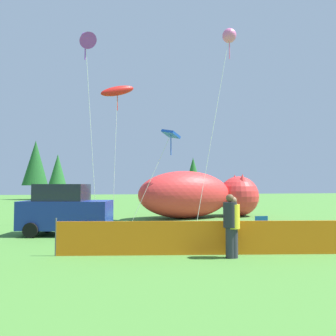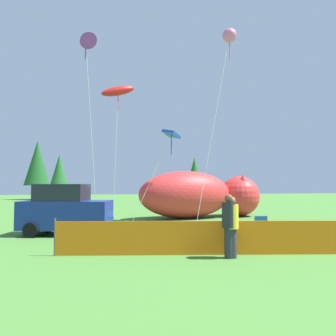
{
  "view_description": "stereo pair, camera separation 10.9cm",
  "coord_description": "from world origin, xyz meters",
  "px_view_note": "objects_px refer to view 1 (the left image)",
  "views": [
    {
      "loc": [
        -2.88,
        -13.06,
        2.21
      ],
      "look_at": [
        0.02,
        3.07,
        3.03
      ],
      "focal_mm": 35.0,
      "sensor_mm": 36.0,
      "label": 1
    },
    {
      "loc": [
        -2.77,
        -13.07,
        2.21
      ],
      "look_at": [
        0.02,
        3.07,
        3.03
      ],
      "focal_mm": 35.0,
      "sensor_mm": 36.0,
      "label": 2
    }
  ],
  "objects_px": {
    "inflatable_cat": "(198,196)",
    "kite_blue_box": "(170,135)",
    "folding_chair": "(260,226)",
    "kite_red_lizard": "(117,91)",
    "spectator_in_red_shirt": "(230,223)",
    "kite_pink_octopus": "(229,37)",
    "kite_purple_delta": "(85,37)",
    "parked_car": "(66,210)",
    "spectator_in_green_shirt": "(233,224)"
  },
  "relations": [
    {
      "from": "kite_blue_box",
      "to": "kite_pink_octopus",
      "type": "bearing_deg",
      "value": -46.46
    },
    {
      "from": "parked_car",
      "to": "folding_chair",
      "type": "relative_size",
      "value": 4.21
    },
    {
      "from": "kite_red_lizard",
      "to": "kite_pink_octopus",
      "type": "height_order",
      "value": "kite_pink_octopus"
    },
    {
      "from": "kite_red_lizard",
      "to": "folding_chair",
      "type": "bearing_deg",
      "value": -59.78
    },
    {
      "from": "parked_car",
      "to": "spectator_in_green_shirt",
      "type": "relative_size",
      "value": 2.22
    },
    {
      "from": "folding_chair",
      "to": "kite_blue_box",
      "type": "xyz_separation_m",
      "value": [
        -2.2,
        7.42,
        4.64
      ]
    },
    {
      "from": "inflatable_cat",
      "to": "kite_purple_delta",
      "type": "distance_m",
      "value": 11.83
    },
    {
      "from": "kite_pink_octopus",
      "to": "spectator_in_green_shirt",
      "type": "bearing_deg",
      "value": -110.51
    },
    {
      "from": "folding_chair",
      "to": "kite_pink_octopus",
      "type": "relative_size",
      "value": 0.09
    },
    {
      "from": "kite_blue_box",
      "to": "spectator_in_red_shirt",
      "type": "bearing_deg",
      "value": -90.37
    },
    {
      "from": "spectator_in_red_shirt",
      "to": "parked_car",
      "type": "bearing_deg",
      "value": 134.55
    },
    {
      "from": "inflatable_cat",
      "to": "kite_blue_box",
      "type": "bearing_deg",
      "value": -155.98
    },
    {
      "from": "parked_car",
      "to": "kite_red_lizard",
      "type": "distance_m",
      "value": 9.92
    },
    {
      "from": "parked_car",
      "to": "spectator_in_red_shirt",
      "type": "height_order",
      "value": "parked_car"
    },
    {
      "from": "inflatable_cat",
      "to": "kite_pink_octopus",
      "type": "xyz_separation_m",
      "value": [
        0.56,
        -4.42,
        8.88
      ]
    },
    {
      "from": "spectator_in_green_shirt",
      "to": "inflatable_cat",
      "type": "bearing_deg",
      "value": 79.58
    },
    {
      "from": "parked_car",
      "to": "spectator_in_red_shirt",
      "type": "bearing_deg",
      "value": -33.59
    },
    {
      "from": "spectator_in_green_shirt",
      "to": "kite_purple_delta",
      "type": "bearing_deg",
      "value": 119.94
    },
    {
      "from": "parked_car",
      "to": "kite_blue_box",
      "type": "xyz_separation_m",
      "value": [
        5.55,
        4.54,
        4.13
      ]
    },
    {
      "from": "folding_chair",
      "to": "inflatable_cat",
      "type": "height_order",
      "value": "inflatable_cat"
    },
    {
      "from": "kite_purple_delta",
      "to": "kite_pink_octopus",
      "type": "xyz_separation_m",
      "value": [
        7.78,
        -1.58,
        -0.06
      ]
    },
    {
      "from": "kite_pink_octopus",
      "to": "inflatable_cat",
      "type": "bearing_deg",
      "value": 97.27
    },
    {
      "from": "spectator_in_red_shirt",
      "to": "kite_blue_box",
      "type": "distance_m",
      "value": 10.94
    },
    {
      "from": "inflatable_cat",
      "to": "kite_blue_box",
      "type": "distance_m",
      "value": 4.63
    },
    {
      "from": "spectator_in_red_shirt",
      "to": "kite_purple_delta",
      "type": "bearing_deg",
      "value": 119.48
    },
    {
      "from": "spectator_in_green_shirt",
      "to": "kite_pink_octopus",
      "type": "height_order",
      "value": "kite_pink_octopus"
    },
    {
      "from": "inflatable_cat",
      "to": "spectator_in_red_shirt",
      "type": "xyz_separation_m",
      "value": [
        -2.24,
        -11.65,
        -0.38
      ]
    },
    {
      "from": "inflatable_cat",
      "to": "kite_blue_box",
      "type": "xyz_separation_m",
      "value": [
        -2.17,
        -1.54,
        3.78
      ]
    },
    {
      "from": "parked_car",
      "to": "kite_pink_octopus",
      "type": "bearing_deg",
      "value": 23.21
    },
    {
      "from": "inflatable_cat",
      "to": "spectator_in_red_shirt",
      "type": "height_order",
      "value": "inflatable_cat"
    },
    {
      "from": "folding_chair",
      "to": "kite_red_lizard",
      "type": "relative_size",
      "value": 0.11
    },
    {
      "from": "kite_red_lizard",
      "to": "inflatable_cat",
      "type": "bearing_deg",
      "value": -3.21
    },
    {
      "from": "spectator_in_red_shirt",
      "to": "kite_pink_octopus",
      "type": "distance_m",
      "value": 12.08
    },
    {
      "from": "kite_red_lizard",
      "to": "kite_pink_octopus",
      "type": "distance_m",
      "value": 7.84
    },
    {
      "from": "inflatable_cat",
      "to": "kite_purple_delta",
      "type": "relative_size",
      "value": 0.8
    },
    {
      "from": "spectator_in_green_shirt",
      "to": "kite_purple_delta",
      "type": "height_order",
      "value": "kite_purple_delta"
    },
    {
      "from": "kite_pink_octopus",
      "to": "kite_purple_delta",
      "type": "bearing_deg",
      "value": 168.55
    },
    {
      "from": "inflatable_cat",
      "to": "kite_purple_delta",
      "type": "bearing_deg",
      "value": -169.78
    },
    {
      "from": "folding_chair",
      "to": "kite_red_lizard",
      "type": "distance_m",
      "value": 13.21
    },
    {
      "from": "spectator_in_green_shirt",
      "to": "kite_purple_delta",
      "type": "distance_m",
      "value": 13.82
    },
    {
      "from": "kite_red_lizard",
      "to": "kite_purple_delta",
      "type": "height_order",
      "value": "kite_purple_delta"
    },
    {
      "from": "folding_chair",
      "to": "spectator_in_red_shirt",
      "type": "relative_size",
      "value": 0.51
    },
    {
      "from": "spectator_in_red_shirt",
      "to": "spectator_in_green_shirt",
      "type": "xyz_separation_m",
      "value": [
        0.09,
        0.0,
        -0.04
      ]
    },
    {
      "from": "parked_car",
      "to": "spectator_in_red_shirt",
      "type": "xyz_separation_m",
      "value": [
        5.49,
        -5.57,
        -0.03
      ]
    },
    {
      "from": "parked_car",
      "to": "kite_purple_delta",
      "type": "relative_size",
      "value": 0.37
    },
    {
      "from": "kite_pink_octopus",
      "to": "parked_car",
      "type": "bearing_deg",
      "value": -168.65
    },
    {
      "from": "spectator_in_red_shirt",
      "to": "kite_pink_octopus",
      "type": "height_order",
      "value": "kite_pink_octopus"
    },
    {
      "from": "spectator_in_green_shirt",
      "to": "kite_red_lizard",
      "type": "bearing_deg",
      "value": 105.1
    },
    {
      "from": "parked_car",
      "to": "kite_blue_box",
      "type": "distance_m",
      "value": 8.28
    },
    {
      "from": "kite_purple_delta",
      "to": "kite_pink_octopus",
      "type": "relative_size",
      "value": 1.03
    }
  ]
}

